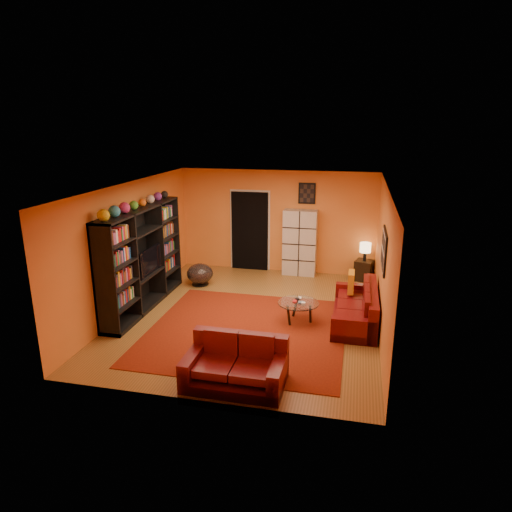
% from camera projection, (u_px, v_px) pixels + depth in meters
% --- Properties ---
extents(floor, '(6.00, 6.00, 0.00)m').
position_uv_depth(floor, '(250.00, 315.00, 9.19)').
color(floor, brown).
rests_on(floor, ground).
extents(ceiling, '(6.00, 6.00, 0.00)m').
position_uv_depth(ceiling, '(249.00, 186.00, 8.45)').
color(ceiling, white).
rests_on(ceiling, wall_back).
extents(wall_back, '(6.00, 0.00, 6.00)m').
position_uv_depth(wall_back, '(277.00, 222.00, 11.63)').
color(wall_back, orange).
rests_on(wall_back, floor).
extents(wall_front, '(6.00, 0.00, 6.00)m').
position_uv_depth(wall_front, '(197.00, 315.00, 6.01)').
color(wall_front, orange).
rests_on(wall_front, floor).
extents(wall_left, '(0.00, 6.00, 6.00)m').
position_uv_depth(wall_left, '(131.00, 246.00, 9.34)').
color(wall_left, orange).
rests_on(wall_left, floor).
extents(wall_right, '(0.00, 6.00, 6.00)m').
position_uv_depth(wall_right, '(383.00, 262.00, 8.30)').
color(wall_right, orange).
rests_on(wall_right, floor).
extents(rug, '(3.60, 3.60, 0.01)m').
position_uv_depth(rug, '(247.00, 330.00, 8.51)').
color(rug, '#5E170A').
rests_on(rug, floor).
extents(doorway, '(0.95, 0.10, 2.04)m').
position_uv_depth(doorway, '(250.00, 231.00, 11.82)').
color(doorway, black).
rests_on(doorway, floor).
extents(wall_art_right, '(0.03, 1.00, 0.70)m').
position_uv_depth(wall_art_right, '(384.00, 250.00, 7.94)').
color(wall_art_right, black).
rests_on(wall_art_right, wall_right).
extents(wall_art_back, '(0.42, 0.03, 0.52)m').
position_uv_depth(wall_art_back, '(307.00, 193.00, 11.24)').
color(wall_art_back, black).
rests_on(wall_art_back, wall_back).
extents(entertainment_unit, '(0.45, 3.00, 2.10)m').
position_uv_depth(entertainment_unit, '(142.00, 258.00, 9.37)').
color(entertainment_unit, black).
rests_on(entertainment_unit, floor).
extents(tv, '(0.94, 0.12, 0.54)m').
position_uv_depth(tv, '(146.00, 261.00, 9.43)').
color(tv, black).
rests_on(tv, entertainment_unit).
extents(sofa, '(0.82, 1.99, 0.85)m').
position_uv_depth(sofa, '(359.00, 308.00, 8.80)').
color(sofa, '#520B0E').
rests_on(sofa, rug).
extents(loveseat, '(1.48, 0.89, 0.85)m').
position_uv_depth(loveseat, '(236.00, 365.00, 6.77)').
color(loveseat, '#520B0E').
rests_on(loveseat, rug).
extents(throw_pillow, '(0.12, 0.42, 0.42)m').
position_uv_depth(throw_pillow, '(351.00, 282.00, 9.24)').
color(throw_pillow, orange).
rests_on(throw_pillow, sofa).
extents(coffee_table, '(0.79, 0.79, 0.40)m').
position_uv_depth(coffee_table, '(298.00, 305.00, 8.80)').
color(coffee_table, silver).
rests_on(coffee_table, floor).
extents(storage_cabinet, '(0.83, 0.38, 1.66)m').
position_uv_depth(storage_cabinet, '(300.00, 243.00, 11.45)').
color(storage_cabinet, beige).
rests_on(storage_cabinet, floor).
extents(bowl_chair, '(0.63, 0.63, 0.51)m').
position_uv_depth(bowl_chair, '(200.00, 274.00, 10.84)').
color(bowl_chair, black).
rests_on(bowl_chair, floor).
extents(side_table, '(0.50, 0.50, 0.50)m').
position_uv_depth(side_table, '(364.00, 270.00, 11.18)').
color(side_table, black).
rests_on(side_table, floor).
extents(table_lamp, '(0.27, 0.27, 0.44)m').
position_uv_depth(table_lamp, '(365.00, 248.00, 11.02)').
color(table_lamp, black).
rests_on(table_lamp, side_table).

